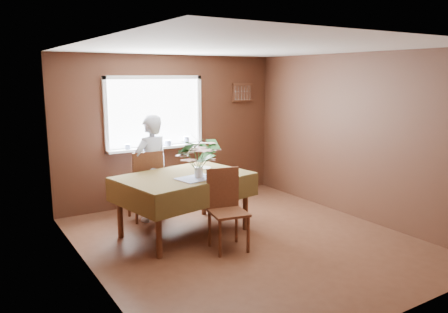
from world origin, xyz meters
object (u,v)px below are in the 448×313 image
seated_woman (152,168)px  dining_table (184,182)px  chair_near (226,206)px  flower_bouquet (199,154)px  chair_far (146,183)px

seated_woman → dining_table: bearing=85.8°
dining_table → chair_near: bearing=-82.7°
seated_woman → flower_bouquet: 1.11m
dining_table → chair_near: chair_near is taller
dining_table → flower_bouquet: bearing=-79.1°
seated_woman → flower_bouquet: size_ratio=2.79×
chair_far → flower_bouquet: size_ratio=1.86×
seated_woman → flower_bouquet: bearing=88.5°
seated_woman → chair_far: bearing=-40.4°
chair_far → flower_bouquet: (0.31, -1.06, 0.58)m
dining_table → chair_far: size_ratio=1.78×
chair_far → flower_bouquet: bearing=110.9°
chair_near → seated_woman: (-0.37, 1.49, 0.25)m
dining_table → chair_near: size_ratio=1.88×
chair_near → flower_bouquet: (-0.13, 0.47, 0.61)m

